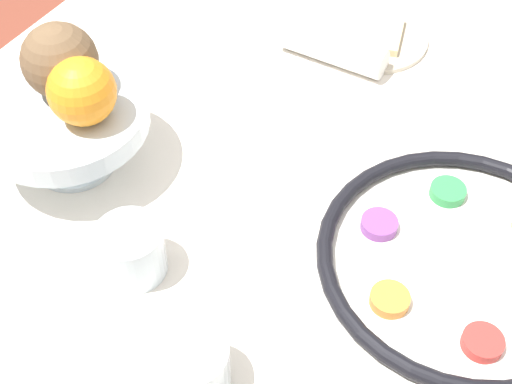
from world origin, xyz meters
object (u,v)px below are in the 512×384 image
Objects in this scene: orange_fruit at (82,91)px; cup_mid at (131,251)px; fruit_stand at (64,120)px; coconut at (60,61)px; bread_plate at (371,36)px; napkin_roll at (334,49)px; seder_plate at (463,262)px; cup_far at (192,367)px.

cup_mid is (-0.13, 0.10, -0.11)m from orange_fruit.
coconut is (0.01, -0.03, 0.07)m from fruit_stand.
cup_mid is (0.06, 0.56, 0.03)m from bread_plate.
napkin_roll is 2.12× the size of cup_mid.
seder_plate is at bearing -168.94° from orange_fruit.
seder_plate is at bearing -169.42° from fruit_stand.
coconut reaches higher than orange_fruit.
orange_fruit is 1.07× the size of cup_far.
bread_plate is at bearing -117.16° from fruit_stand.
cup_far is at bearing 101.40° from napkin_roll.
seder_plate is 2.09× the size of napkin_roll.
coconut is at bearing -64.29° from fruit_stand.
coconut reaches higher than cup_far.
cup_mid reaches higher than bread_plate.
napkin_roll is (-0.21, -0.38, -0.06)m from fruit_stand.
fruit_stand is at bearing 115.71° from coconut.
orange_fruit is at bearing 66.20° from napkin_roll.
fruit_stand is 2.76× the size of cup_mid.
coconut is (0.53, 0.07, 0.13)m from seder_plate.
coconut is 0.57× the size of napkin_roll.
cup_far reaches higher than seder_plate.
cup_far is (-0.14, 0.09, 0.00)m from cup_mid.
orange_fruit reaches higher than bread_plate.
cup_mid is at bearing 30.08° from seder_plate.
orange_fruit is 0.43m from napkin_roll.
fruit_stand is 2.60× the size of orange_fruit.
fruit_stand is at bearing 10.58° from seder_plate.
seder_plate is 0.55m from coconut.
orange_fruit reaches higher than cup_far.
seder_plate is 3.64× the size of coconut.
cup_mid is (-0.19, 0.13, -0.11)m from coconut.
cup_mid is (0.34, 0.20, 0.02)m from seder_plate.
napkin_roll is (-0.22, -0.35, -0.13)m from coconut.
fruit_stand is 0.37m from cup_far.
bread_plate is 2.29× the size of cup_mid.
cup_far is at bearing 149.44° from fruit_stand.
cup_far is (-0.32, 0.19, -0.04)m from fruit_stand.
napkin_roll is at bearing 70.11° from bread_plate.
fruit_stand is at bearing 61.37° from napkin_roll.
seder_plate is at bearing -172.93° from coconut.
fruit_stand reaches higher than cup_mid.
napkin_roll is (-0.16, -0.37, -0.12)m from orange_fruit.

